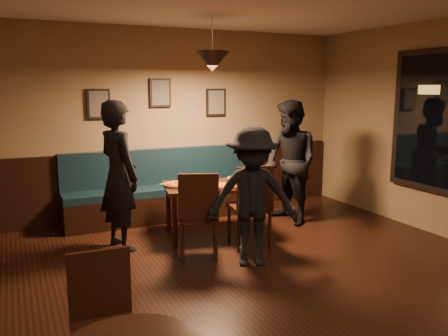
% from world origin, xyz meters
% --- Properties ---
extents(floor, '(7.00, 7.00, 0.00)m').
position_xyz_m(floor, '(0.00, 0.00, 0.00)').
color(floor, black).
rests_on(floor, ground).
extents(wall_back, '(6.00, 0.00, 6.00)m').
position_xyz_m(wall_back, '(0.00, 3.50, 1.40)').
color(wall_back, '#8C704F').
rests_on(wall_back, ground).
extents(wainscot, '(5.88, 0.06, 1.00)m').
position_xyz_m(wainscot, '(0.00, 3.47, 0.50)').
color(wainscot, black).
rests_on(wainscot, ground).
extents(booth_bench, '(3.00, 0.60, 1.00)m').
position_xyz_m(booth_bench, '(0.00, 3.20, 0.50)').
color(booth_bench, '#0F232D').
rests_on(booth_bench, ground).
extents(picture_left, '(0.32, 0.04, 0.42)m').
position_xyz_m(picture_left, '(-0.90, 3.47, 1.70)').
color(picture_left, black).
rests_on(picture_left, wall_back).
extents(picture_center, '(0.32, 0.04, 0.42)m').
position_xyz_m(picture_center, '(0.00, 3.47, 1.85)').
color(picture_center, black).
rests_on(picture_center, wall_back).
extents(picture_right, '(0.32, 0.04, 0.42)m').
position_xyz_m(picture_right, '(0.90, 3.47, 1.70)').
color(picture_right, black).
rests_on(picture_right, wall_back).
extents(pendant_lamp, '(0.44, 0.44, 0.25)m').
position_xyz_m(pendant_lamp, '(0.31, 2.24, 2.25)').
color(pendant_lamp, black).
rests_on(pendant_lamp, ceiling).
extents(dining_table, '(1.39, 1.04, 0.67)m').
position_xyz_m(dining_table, '(0.31, 2.24, 0.34)').
color(dining_table, '#301C0D').
rests_on(dining_table, floor).
extents(chair_near_left, '(0.58, 0.58, 1.01)m').
position_xyz_m(chair_near_left, '(-0.16, 1.57, 0.50)').
color(chair_near_left, black).
rests_on(chair_near_left, floor).
extents(chair_near_right, '(0.51, 0.51, 1.03)m').
position_xyz_m(chair_near_right, '(0.53, 1.64, 0.51)').
color(chair_near_right, black).
rests_on(chair_near_right, floor).
extents(diner_left, '(0.60, 0.75, 1.79)m').
position_xyz_m(diner_left, '(-0.92, 2.22, 0.90)').
color(diner_left, black).
rests_on(diner_left, floor).
extents(diner_right, '(0.77, 0.93, 1.76)m').
position_xyz_m(diner_right, '(1.53, 2.27, 0.88)').
color(diner_right, black).
rests_on(diner_right, floor).
extents(diner_front, '(1.12, 0.90, 1.52)m').
position_xyz_m(diner_front, '(0.28, 1.08, 0.76)').
color(diner_front, black).
rests_on(diner_front, floor).
extents(pizza_a, '(0.39, 0.39, 0.04)m').
position_xyz_m(pizza_a, '(-0.13, 2.33, 0.70)').
color(pizza_a, orange).
rests_on(pizza_a, dining_table).
extents(pizza_b, '(0.43, 0.43, 0.04)m').
position_xyz_m(pizza_b, '(0.38, 2.01, 0.69)').
color(pizza_b, orange).
rests_on(pizza_b, dining_table).
extents(pizza_c, '(0.42, 0.42, 0.04)m').
position_xyz_m(pizza_c, '(0.77, 2.37, 0.69)').
color(pizza_c, '#C66E25').
rests_on(pizza_c, dining_table).
extents(soda_glass, '(0.08, 0.08, 0.15)m').
position_xyz_m(soda_glass, '(0.86, 1.95, 0.75)').
color(soda_glass, black).
rests_on(soda_glass, dining_table).
extents(tabasco_bottle, '(0.03, 0.03, 0.12)m').
position_xyz_m(tabasco_bottle, '(0.86, 2.15, 0.74)').
color(tabasco_bottle, '#AB2605').
rests_on(tabasco_bottle, dining_table).
extents(napkin_a, '(0.23, 0.23, 0.01)m').
position_xyz_m(napkin_a, '(-0.23, 2.51, 0.68)').
color(napkin_a, '#1C6C2B').
rests_on(napkin_a, dining_table).
extents(napkin_b, '(0.15, 0.15, 0.01)m').
position_xyz_m(napkin_b, '(-0.21, 1.92, 0.68)').
color(napkin_b, '#20792F').
rests_on(napkin_b, dining_table).
extents(cutlery_set, '(0.19, 0.08, 0.00)m').
position_xyz_m(cutlery_set, '(0.27, 1.86, 0.68)').
color(cutlery_set, silver).
rests_on(cutlery_set, dining_table).
extents(cafe_chair_far, '(0.41, 0.41, 0.91)m').
position_xyz_m(cafe_chair_far, '(-1.60, -0.49, 0.45)').
color(cafe_chair_far, black).
rests_on(cafe_chair_far, floor).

